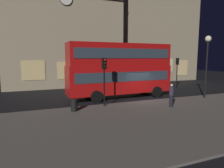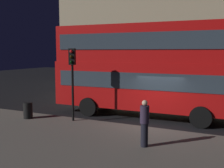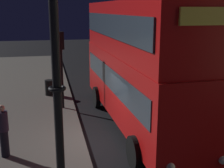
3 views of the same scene
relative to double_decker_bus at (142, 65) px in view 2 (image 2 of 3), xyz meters
The scene contains 7 objects.
ground_plane 3.80m from the double_decker_bus, 51.46° to the right, with size 80.00×80.00×0.00m, color black.
sidewalk_slab 8.09m from the double_decker_bus, 78.83° to the right, with size 44.00×9.84×0.12m, color #5B564F.
building_with_clock 13.60m from the double_decker_bus, 107.34° to the left, with size 15.44×9.05×15.09m.
double_decker_bus is the anchor object (origin of this frame).
traffic_light_near_kerb 4.11m from the double_decker_bus, 131.24° to the right, with size 0.38×0.39×3.83m.
pedestrian 5.99m from the double_decker_bus, 68.59° to the right, with size 0.36×0.36×1.83m.
litter_bin 6.87m from the double_decker_bus, 144.68° to the right, with size 0.50×0.50×0.89m, color black.
Camera 2 is at (4.13, -13.48, 3.80)m, focal length 45.03 mm.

